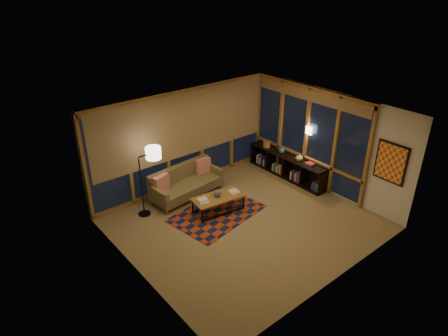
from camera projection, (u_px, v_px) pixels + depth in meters
floor at (245, 223)px, 9.40m from camera, size 5.50×5.00×0.01m
ceiling at (248, 114)px, 8.17m from camera, size 5.50×5.00×0.01m
walls at (247, 172)px, 8.78m from camera, size 5.51×5.01×2.70m
window_wall_back at (184, 139)px, 10.46m from camera, size 5.30×0.16×2.60m
window_wall_right at (305, 135)px, 10.71m from camera, size 0.16×3.70×2.60m
wall_art at (391, 163)px, 9.00m from camera, size 0.06×0.74×0.94m
wall_sconce at (309, 130)px, 10.48m from camera, size 0.12×0.18×0.22m
sofa at (187, 183)px, 10.32m from camera, size 2.00×0.96×0.79m
pillow_left at (161, 183)px, 9.87m from camera, size 0.46×0.26×0.44m
pillow_right at (203, 165)px, 10.76m from camera, size 0.43×0.16×0.42m
area_rug at (217, 213)px, 9.76m from camera, size 2.36×1.77×0.01m
coffee_table at (218, 204)px, 9.76m from camera, size 1.33×0.75×0.42m
book_stack_a at (203, 200)px, 9.44m from camera, size 0.30×0.26×0.08m
book_stack_b at (234, 191)px, 9.83m from camera, size 0.26×0.21×0.05m
ceramic_pot at (217, 193)px, 9.63m from camera, size 0.19×0.19×0.19m
floor_lamp at (141, 184)px, 9.36m from camera, size 0.57×0.37×1.68m
bookshelf at (287, 166)px, 11.35m from camera, size 0.40×2.61×0.65m
basket at (267, 144)px, 11.71m from camera, size 0.22×0.22×0.16m
teal_bowl at (282, 150)px, 11.32m from camera, size 0.20×0.20×0.17m
vase at (299, 157)px, 10.86m from camera, size 0.26×0.26×0.21m
shelf_book_stack at (310, 164)px, 10.63m from camera, size 0.21×0.26×0.07m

